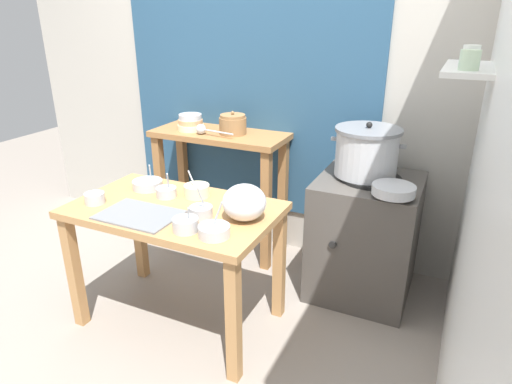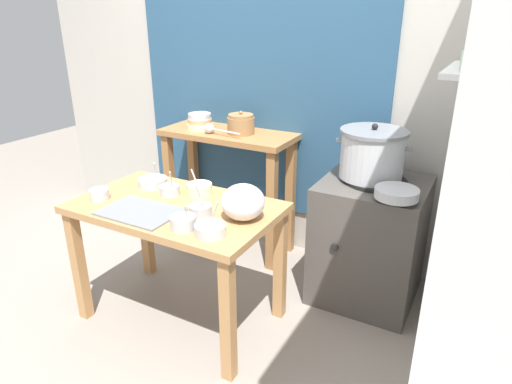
{
  "view_description": "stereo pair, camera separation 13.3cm",
  "coord_description": "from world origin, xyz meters",
  "px_view_note": "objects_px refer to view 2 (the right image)",
  "views": [
    {
      "loc": [
        1.26,
        -1.82,
        1.68
      ],
      "look_at": [
        0.36,
        0.11,
        0.82
      ],
      "focal_mm": 31.3,
      "sensor_mm": 36.0,
      "label": 1
    },
    {
      "loc": [
        1.38,
        -1.76,
        1.68
      ],
      "look_at": [
        0.36,
        0.11,
        0.82
      ],
      "focal_mm": 31.3,
      "sensor_mm": 36.0,
      "label": 2
    }
  ],
  "objects_px": {
    "back_shelf_table": "(228,162)",
    "prep_bowl_1": "(199,189)",
    "ladle": "(211,129)",
    "prep_bowl_0": "(153,182)",
    "stove_block": "(369,240)",
    "prep_bowl_6": "(170,190)",
    "wide_pan": "(397,193)",
    "prep_bowl_5": "(248,197)",
    "prep_bowl_7": "(183,222)",
    "steamer_pot": "(372,154)",
    "serving_tray": "(140,212)",
    "prep_table": "(177,223)",
    "clay_pot": "(241,124)",
    "prep_bowl_2": "(99,194)",
    "bowl_stack_enamel": "(200,122)",
    "plastic_bag": "(243,202)",
    "prep_bowl_3": "(200,210)",
    "prep_bowl_4": "(210,229)"
  },
  "relations": [
    {
      "from": "prep_bowl_7",
      "to": "prep_bowl_6",
      "type": "bearing_deg",
      "value": 137.04
    },
    {
      "from": "stove_block",
      "to": "prep_bowl_6",
      "type": "relative_size",
      "value": 5.14
    },
    {
      "from": "wide_pan",
      "to": "prep_bowl_5",
      "type": "height_order",
      "value": "wide_pan"
    },
    {
      "from": "clay_pot",
      "to": "wide_pan",
      "type": "relative_size",
      "value": 0.82
    },
    {
      "from": "bowl_stack_enamel",
      "to": "prep_bowl_3",
      "type": "bearing_deg",
      "value": -54.96
    },
    {
      "from": "steamer_pot",
      "to": "clay_pot",
      "type": "height_order",
      "value": "steamer_pot"
    },
    {
      "from": "prep_bowl_5",
      "to": "prep_table",
      "type": "bearing_deg",
      "value": -145.15
    },
    {
      "from": "prep_table",
      "to": "prep_bowl_7",
      "type": "bearing_deg",
      "value": -44.14
    },
    {
      "from": "ladle",
      "to": "prep_bowl_1",
      "type": "distance_m",
      "value": 0.7
    },
    {
      "from": "wide_pan",
      "to": "prep_bowl_0",
      "type": "distance_m",
      "value": 1.39
    },
    {
      "from": "ladle",
      "to": "serving_tray",
      "type": "relative_size",
      "value": 0.76
    },
    {
      "from": "wide_pan",
      "to": "prep_bowl_7",
      "type": "relative_size",
      "value": 1.71
    },
    {
      "from": "steamer_pot",
      "to": "prep_bowl_6",
      "type": "distance_m",
      "value": 1.18
    },
    {
      "from": "stove_block",
      "to": "prep_bowl_4",
      "type": "height_order",
      "value": "prep_bowl_4"
    },
    {
      "from": "prep_table",
      "to": "prep_bowl_4",
      "type": "relative_size",
      "value": 6.33
    },
    {
      "from": "ladle",
      "to": "prep_bowl_0",
      "type": "distance_m",
      "value": 0.64
    },
    {
      "from": "clay_pot",
      "to": "prep_bowl_1",
      "type": "relative_size",
      "value": 1.25
    },
    {
      "from": "plastic_bag",
      "to": "prep_bowl_5",
      "type": "bearing_deg",
      "value": 113.59
    },
    {
      "from": "wide_pan",
      "to": "prep_bowl_5",
      "type": "xyz_separation_m",
      "value": [
        -0.73,
        -0.29,
        -0.06
      ]
    },
    {
      "from": "prep_bowl_1",
      "to": "prep_bowl_2",
      "type": "relative_size",
      "value": 1.42
    },
    {
      "from": "ladle",
      "to": "back_shelf_table",
      "type": "bearing_deg",
      "value": 54.84
    },
    {
      "from": "steamer_pot",
      "to": "wide_pan",
      "type": "bearing_deg",
      "value": -49.97
    },
    {
      "from": "steamer_pot",
      "to": "back_shelf_table",
      "type": "bearing_deg",
      "value": 174.03
    },
    {
      "from": "stove_block",
      "to": "ladle",
      "type": "height_order",
      "value": "ladle"
    },
    {
      "from": "steamer_pot",
      "to": "prep_bowl_5",
      "type": "bearing_deg",
      "value": -133.93
    },
    {
      "from": "bowl_stack_enamel",
      "to": "serving_tray",
      "type": "xyz_separation_m",
      "value": [
        0.33,
        -1.01,
        -0.23
      ]
    },
    {
      "from": "back_shelf_table",
      "to": "prep_bowl_2",
      "type": "relative_size",
      "value": 9.08
    },
    {
      "from": "wide_pan",
      "to": "prep_bowl_5",
      "type": "bearing_deg",
      "value": -157.9
    },
    {
      "from": "prep_bowl_2",
      "to": "prep_bowl_7",
      "type": "xyz_separation_m",
      "value": [
        0.63,
        -0.07,
        0.0
      ]
    },
    {
      "from": "bowl_stack_enamel",
      "to": "prep_bowl_3",
      "type": "distance_m",
      "value": 1.12
    },
    {
      "from": "back_shelf_table",
      "to": "plastic_bag",
      "type": "xyz_separation_m",
      "value": [
        0.62,
        -0.85,
        0.13
      ]
    },
    {
      "from": "prep_bowl_3",
      "to": "steamer_pot",
      "type": "bearing_deg",
      "value": 52.13
    },
    {
      "from": "prep_table",
      "to": "back_shelf_table",
      "type": "bearing_deg",
      "value": 103.49
    },
    {
      "from": "prep_table",
      "to": "clay_pot",
      "type": "bearing_deg",
      "value": 96.57
    },
    {
      "from": "ladle",
      "to": "wide_pan",
      "type": "height_order",
      "value": "ladle"
    },
    {
      "from": "stove_block",
      "to": "clay_pot",
      "type": "relative_size",
      "value": 4.17
    },
    {
      "from": "stove_block",
      "to": "prep_bowl_5",
      "type": "distance_m",
      "value": 0.85
    },
    {
      "from": "back_shelf_table",
      "to": "bowl_stack_enamel",
      "type": "relative_size",
      "value": 5.23
    },
    {
      "from": "back_shelf_table",
      "to": "prep_bowl_3",
      "type": "xyz_separation_m",
      "value": [
        0.42,
        -0.93,
        0.07
      ]
    },
    {
      "from": "bowl_stack_enamel",
      "to": "ladle",
      "type": "bearing_deg",
      "value": -27.02
    },
    {
      "from": "prep_table",
      "to": "prep_bowl_1",
      "type": "height_order",
      "value": "prep_bowl_1"
    },
    {
      "from": "back_shelf_table",
      "to": "prep_bowl_5",
      "type": "bearing_deg",
      "value": -50.66
    },
    {
      "from": "steamer_pot",
      "to": "serving_tray",
      "type": "bearing_deg",
      "value": -135.0
    },
    {
      "from": "prep_bowl_2",
      "to": "clay_pot",
      "type": "bearing_deg",
      "value": 73.01
    },
    {
      "from": "wide_pan",
      "to": "plastic_bag",
      "type": "bearing_deg",
      "value": -142.1
    },
    {
      "from": "prep_table",
      "to": "clay_pot",
      "type": "distance_m",
      "value": 0.95
    },
    {
      "from": "stove_block",
      "to": "prep_bowl_3",
      "type": "bearing_deg",
      "value": -130.27
    },
    {
      "from": "prep_bowl_3",
      "to": "prep_bowl_4",
      "type": "height_order",
      "value": "prep_bowl_3"
    },
    {
      "from": "back_shelf_table",
      "to": "prep_bowl_1",
      "type": "relative_size",
      "value": 6.4
    },
    {
      "from": "prep_bowl_7",
      "to": "wide_pan",
      "type": "bearing_deg",
      "value": 41.26
    }
  ]
}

